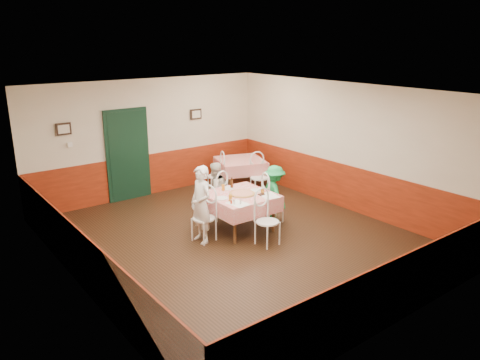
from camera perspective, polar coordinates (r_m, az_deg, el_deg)
floor at (r=9.03m, az=-0.34°, el=-7.22°), size 7.00×7.00×0.00m
ceiling at (r=8.29m, az=-0.37°, el=10.73°), size 7.00×7.00×0.00m
back_wall at (r=11.47m, az=-10.99°, el=5.08°), size 6.00×0.10×2.80m
front_wall at (r=6.27m, az=19.37°, el=-5.55°), size 6.00×0.10×2.80m
left_wall at (r=7.24m, az=-19.69°, el=-2.59°), size 0.10×7.00×2.80m
right_wall at (r=10.58m, az=12.76°, el=3.98°), size 0.10×7.00×2.80m
wainscot_back at (r=11.67m, az=-10.71°, el=0.74°), size 6.00×0.03×1.00m
wainscot_front at (r=6.66m, az=18.50°, el=-12.69°), size 6.00×0.03×1.00m
wainscot_left at (r=7.58m, az=-18.90°, el=-9.00°), size 0.03×7.00×1.00m
wainscot_right at (r=10.80m, az=12.40°, el=-0.68°), size 0.03×7.00×1.00m
door at (r=11.25m, az=-13.50°, el=2.86°), size 0.96×0.06×2.10m
picture_left at (r=10.62m, az=-20.71°, el=5.84°), size 0.32×0.03×0.26m
picture_right at (r=11.97m, az=-5.40°, el=7.99°), size 0.32×0.03×0.26m
thermostat at (r=10.71m, az=-20.01°, el=4.08°), size 0.10×0.03×0.10m
main_table at (r=9.30m, az=0.00°, el=-3.98°), size 1.24×1.24×0.77m
second_table at (r=11.89m, az=0.05°, el=0.72°), size 1.43×1.43×0.77m
chair_left at (r=8.83m, az=-4.44°, el=-4.69°), size 0.49×0.49×0.90m
chair_right at (r=9.78m, az=4.00°, el=-2.50°), size 0.51×0.51×0.90m
chair_far at (r=9.93m, az=-2.93°, el=-2.16°), size 0.51×0.51×0.90m
chair_near at (r=8.66m, az=3.37°, el=-5.12°), size 0.45×0.45×0.90m
chair_second_a at (r=11.45m, az=-2.94°, el=0.45°), size 0.53×0.53×0.90m
chair_second_b at (r=11.31m, az=2.35°, el=0.24°), size 0.53×0.53×0.90m
pizza at (r=9.16m, az=0.25°, el=-1.64°), size 0.50×0.50×0.03m
plate_left at (r=8.93m, az=-2.30°, el=-2.22°), size 0.25×0.25×0.01m
plate_right at (r=9.38m, az=2.06°, el=-1.26°), size 0.25×0.25×0.01m
plate_far at (r=9.50m, az=-1.55°, el=-1.02°), size 0.25×0.25×0.01m
glass_a at (r=8.76m, az=-1.17°, el=-2.22°), size 0.07×0.07×0.13m
glass_b at (r=9.20m, az=2.76°, el=-1.29°), size 0.07×0.07×0.13m
glass_c at (r=9.38m, az=-2.06°, el=-0.91°), size 0.07×0.07×0.12m
beer_bottle at (r=9.50m, az=-1.02°, el=-0.41°), size 0.06×0.06×0.21m
shaker_a at (r=8.59m, az=-0.73°, el=-2.73°), size 0.04×0.04×0.09m
shaker_b at (r=8.61m, az=0.07°, el=-2.69°), size 0.04×0.04×0.09m
shaker_c at (r=8.62m, az=-1.08°, el=-2.66°), size 0.04×0.04×0.09m
menu_left at (r=8.65m, az=-0.25°, el=-2.90°), size 0.35×0.43×0.00m
menu_right at (r=9.11m, az=3.57°, el=-1.90°), size 0.38×0.46×0.00m
wallet at (r=9.13m, az=2.62°, el=-1.76°), size 0.11×0.09×0.02m
diner_left at (r=8.70m, az=-4.77°, el=-3.00°), size 0.36×0.54×1.47m
diner_far at (r=9.92m, az=-3.11°, el=-1.25°), size 0.62×0.50×1.21m
diner_right at (r=9.76m, az=4.24°, el=-1.63°), size 0.61×0.85×1.19m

